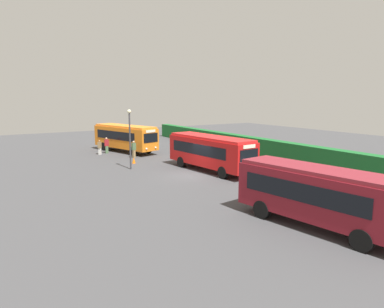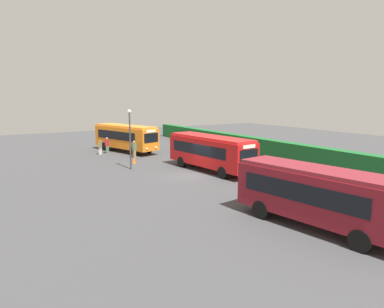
{
  "view_description": "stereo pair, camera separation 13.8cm",
  "coord_description": "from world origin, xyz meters",
  "px_view_note": "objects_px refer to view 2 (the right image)",
  "views": [
    {
      "loc": [
        24.44,
        -14.76,
        6.55
      ],
      "look_at": [
        -0.55,
        0.51,
        1.68
      ],
      "focal_mm": 32.6,
      "sensor_mm": 36.0,
      "label": 1
    },
    {
      "loc": [
        24.52,
        -14.65,
        6.55
      ],
      "look_at": [
        -0.55,
        0.51,
        1.68
      ],
      "focal_mm": 32.6,
      "sensor_mm": 36.0,
      "label": 2
    }
  ],
  "objects_px": {
    "bus_maroon": "(318,194)",
    "person_right": "(134,149)",
    "bus_orange": "(126,137)",
    "traffic_cone": "(134,160)",
    "bus_red": "(210,151)",
    "lamppost": "(130,132)",
    "person_far": "(235,157)",
    "person_center": "(100,147)",
    "person_left": "(107,145)"
  },
  "relations": [
    {
      "from": "bus_maroon",
      "to": "person_right",
      "type": "bearing_deg",
      "value": 172.03
    },
    {
      "from": "bus_orange",
      "to": "traffic_cone",
      "type": "relative_size",
      "value": 15.83
    },
    {
      "from": "bus_orange",
      "to": "traffic_cone",
      "type": "height_order",
      "value": "bus_orange"
    },
    {
      "from": "traffic_cone",
      "to": "bus_red",
      "type": "bearing_deg",
      "value": 32.73
    },
    {
      "from": "lamppost",
      "to": "person_far",
      "type": "bearing_deg",
      "value": 60.67
    },
    {
      "from": "person_center",
      "to": "person_right",
      "type": "bearing_deg",
      "value": 167.34
    },
    {
      "from": "person_center",
      "to": "person_left",
      "type": "bearing_deg",
      "value": -109.01
    },
    {
      "from": "bus_maroon",
      "to": "person_left",
      "type": "bearing_deg",
      "value": 175.02
    },
    {
      "from": "person_far",
      "to": "person_right",
      "type": "bearing_deg",
      "value": 14.32
    },
    {
      "from": "person_left",
      "to": "bus_orange",
      "type": "bearing_deg",
      "value": 95.08
    },
    {
      "from": "person_right",
      "to": "person_far",
      "type": "bearing_deg",
      "value": -167.97
    },
    {
      "from": "bus_orange",
      "to": "person_right",
      "type": "distance_m",
      "value": 4.53
    },
    {
      "from": "bus_orange",
      "to": "person_left",
      "type": "height_order",
      "value": "bus_orange"
    },
    {
      "from": "bus_red",
      "to": "person_center",
      "type": "bearing_deg",
      "value": -163.26
    },
    {
      "from": "traffic_cone",
      "to": "lamppost",
      "type": "bearing_deg",
      "value": -27.61
    },
    {
      "from": "person_center",
      "to": "person_far",
      "type": "height_order",
      "value": "person_far"
    },
    {
      "from": "lamppost",
      "to": "bus_orange",
      "type": "bearing_deg",
      "value": 161.87
    },
    {
      "from": "bus_red",
      "to": "traffic_cone",
      "type": "bearing_deg",
      "value": -152.98
    },
    {
      "from": "person_far",
      "to": "traffic_cone",
      "type": "bearing_deg",
      "value": 28.65
    },
    {
      "from": "person_right",
      "to": "lamppost",
      "type": "xyz_separation_m",
      "value": [
        5.35,
        -2.48,
        2.4
      ]
    },
    {
      "from": "bus_maroon",
      "to": "person_left",
      "type": "height_order",
      "value": "bus_maroon"
    },
    {
      "from": "bus_orange",
      "to": "bus_red",
      "type": "xyz_separation_m",
      "value": [
        14.15,
        2.53,
        -0.03
      ]
    },
    {
      "from": "bus_maroon",
      "to": "traffic_cone",
      "type": "distance_m",
      "value": 20.94
    },
    {
      "from": "bus_maroon",
      "to": "person_center",
      "type": "bearing_deg",
      "value": 177.03
    },
    {
      "from": "bus_orange",
      "to": "person_center",
      "type": "xyz_separation_m",
      "value": [
        0.32,
        -3.18,
        -0.96
      ]
    },
    {
      "from": "person_center",
      "to": "lamppost",
      "type": "xyz_separation_m",
      "value": [
        9.43,
        -0.01,
        2.52
      ]
    },
    {
      "from": "person_center",
      "to": "person_right",
      "type": "distance_m",
      "value": 4.77
    },
    {
      "from": "person_right",
      "to": "person_far",
      "type": "distance_m",
      "value": 11.52
    },
    {
      "from": "bus_maroon",
      "to": "bus_red",
      "type": "bearing_deg",
      "value": 159.3
    },
    {
      "from": "person_left",
      "to": "traffic_cone",
      "type": "xyz_separation_m",
      "value": [
        7.39,
        0.34,
        -0.67
      ]
    },
    {
      "from": "bus_maroon",
      "to": "person_left",
      "type": "relative_size",
      "value": 4.85
    },
    {
      "from": "person_left",
      "to": "traffic_cone",
      "type": "bearing_deg",
      "value": 10.81
    },
    {
      "from": "bus_red",
      "to": "person_center",
      "type": "height_order",
      "value": "bus_red"
    },
    {
      "from": "bus_red",
      "to": "bus_maroon",
      "type": "bearing_deg",
      "value": -17.9
    },
    {
      "from": "bus_orange",
      "to": "traffic_cone",
      "type": "distance_m",
      "value": 7.66
    },
    {
      "from": "bus_red",
      "to": "bus_maroon",
      "type": "height_order",
      "value": "bus_red"
    },
    {
      "from": "person_center",
      "to": "person_right",
      "type": "height_order",
      "value": "person_right"
    },
    {
      "from": "person_center",
      "to": "lamppost",
      "type": "height_order",
      "value": "lamppost"
    },
    {
      "from": "bus_orange",
      "to": "person_left",
      "type": "bearing_deg",
      "value": -109.43
    },
    {
      "from": "bus_maroon",
      "to": "person_far",
      "type": "height_order",
      "value": "bus_maroon"
    },
    {
      "from": "person_right",
      "to": "person_center",
      "type": "bearing_deg",
      "value": 13.31
    },
    {
      "from": "lamppost",
      "to": "bus_maroon",
      "type": "bearing_deg",
      "value": 8.38
    },
    {
      "from": "bus_red",
      "to": "lamppost",
      "type": "relative_size",
      "value": 1.77
    },
    {
      "from": "traffic_cone",
      "to": "lamppost",
      "type": "xyz_separation_m",
      "value": [
        2.48,
        -1.3,
        3.08
      ]
    },
    {
      "from": "traffic_cone",
      "to": "person_far",
      "type": "bearing_deg",
      "value": 44.29
    },
    {
      "from": "bus_maroon",
      "to": "person_right",
      "type": "xyz_separation_m",
      "value": [
        -23.71,
        -0.22,
        -0.78
      ]
    },
    {
      "from": "person_right",
      "to": "traffic_cone",
      "type": "height_order",
      "value": "person_right"
    },
    {
      "from": "bus_orange",
      "to": "person_right",
      "type": "bearing_deg",
      "value": -25.51
    },
    {
      "from": "person_center",
      "to": "person_far",
      "type": "relative_size",
      "value": 0.85
    },
    {
      "from": "person_right",
      "to": "person_far",
      "type": "xyz_separation_m",
      "value": [
        9.98,
        5.75,
        0.06
      ]
    }
  ]
}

